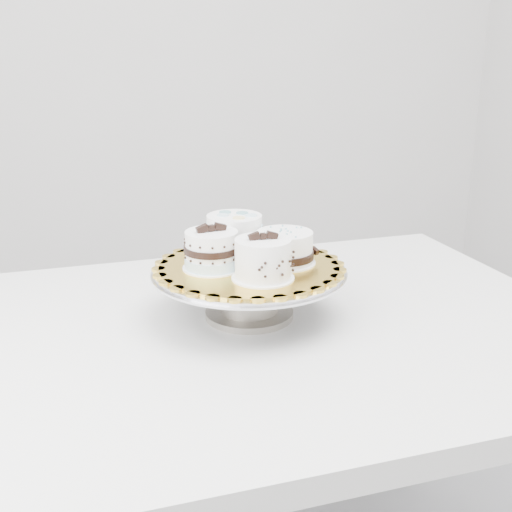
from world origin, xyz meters
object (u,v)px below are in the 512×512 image
object	(u,v)px
cake_stand	(249,283)
cake_swirl	(263,260)
cake_dots	(234,234)
cake_board	(249,266)
table	(233,362)
cake_banded	(212,251)
cake_ribbon	(285,248)

from	to	relation	value
cake_stand	cake_swirl	bearing A→B (deg)	-89.17
cake_stand	cake_dots	world-z (taller)	cake_dots
cake_board	cake_swirl	world-z (taller)	cake_swirl
table	cake_banded	bearing A→B (deg)	121.17
cake_swirl	cake_banded	size ratio (longest dim) A/B	1.02
cake_board	cake_banded	distance (m)	0.08
cake_ribbon	cake_board	bearing A→B (deg)	156.35
table	cake_banded	xyz separation A→B (m)	(-0.02, 0.04, 0.20)
cake_dots	cake_ribbon	xyz separation A→B (m)	(0.07, -0.08, -0.01)
table	cake_dots	size ratio (longest dim) A/B	10.39
cake_swirl	cake_stand	bearing A→B (deg)	96.54
cake_dots	cake_ribbon	world-z (taller)	cake_dots
cake_stand	cake_banded	bearing A→B (deg)	176.52
cake_board	table	bearing A→B (deg)	-139.28
table	cake_ribbon	xyz separation A→B (m)	(0.11, 0.03, 0.20)
cake_stand	cake_swirl	world-z (taller)	cake_swirl
cake_dots	cake_ribbon	bearing A→B (deg)	-55.56
cake_banded	cake_dots	size ratio (longest dim) A/B	0.84
table	cake_stand	xyz separation A→B (m)	(0.04, 0.04, 0.13)
cake_swirl	cake_ribbon	size ratio (longest dim) A/B	0.84
cake_dots	table	bearing A→B (deg)	-116.46
cake_swirl	cake_dots	xyz separation A→B (m)	(-0.01, 0.15, 0.01)
cake_board	cake_dots	bearing A→B (deg)	94.60
cake_board	cake_dots	distance (m)	0.08
cake_ribbon	cake_swirl	bearing A→B (deg)	-151.33
table	cake_dots	xyz separation A→B (m)	(0.04, 0.11, 0.21)
cake_board	cake_ribbon	distance (m)	0.07
cake_banded	cake_swirl	bearing A→B (deg)	-53.97
cake_stand	cake_ribbon	distance (m)	0.09
table	cake_board	bearing A→B (deg)	41.53
table	cake_board	size ratio (longest dim) A/B	4.01
cake_swirl	cake_dots	bearing A→B (deg)	98.40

